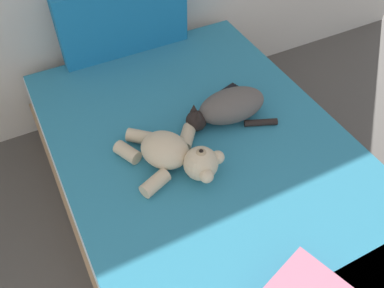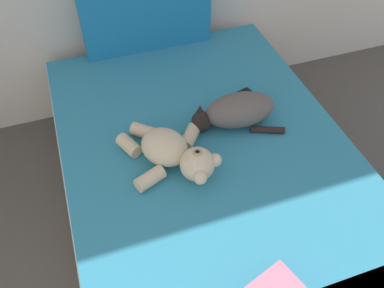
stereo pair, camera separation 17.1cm
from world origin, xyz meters
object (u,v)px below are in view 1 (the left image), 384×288
Objects in this scene: cell_phone at (228,92)px; cat at (228,107)px; teddy_bear at (175,155)px; patterned_cushion at (124,19)px; bed at (210,188)px.

cat is at bearing -121.67° from cell_phone.
teddy_bear is 2.88× the size of cell_phone.
cell_phone is at bearing -61.38° from patterned_cushion.
cat is (0.18, 0.18, 0.32)m from bed.
teddy_bear is 0.56m from cell_phone.
patterned_cushion reaches higher than cell_phone.
bed is at bearing -87.24° from patterned_cushion.
cell_phone is at bearing 34.67° from teddy_bear.
teddy_bear is (-0.17, 0.02, 0.32)m from bed.
cat is 0.39m from teddy_bear.
cell_phone is (0.33, -0.60, -0.20)m from patterned_cushion.
patterned_cushion is 0.94m from teddy_bear.
cat is at bearing 44.11° from bed.
cat is at bearing 23.34° from teddy_bear.
teddy_bear is at bearing -145.33° from cell_phone.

